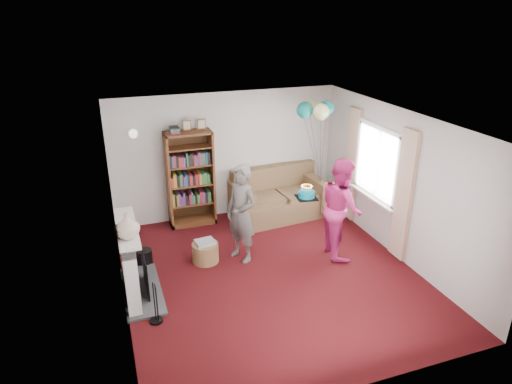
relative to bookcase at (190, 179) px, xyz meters
name	(u,v)px	position (x,y,z in m)	size (l,w,h in m)	color
ground	(271,274)	(0.79, -2.30, -0.91)	(5.00, 5.00, 0.00)	black
wall_back	(226,155)	(0.79, 0.21, 0.34)	(4.50, 0.02, 2.50)	silver
wall_left	(116,226)	(-1.47, -2.30, 0.34)	(0.02, 5.00, 2.50)	silver
wall_right	(399,185)	(3.05, -2.30, 0.34)	(0.02, 5.00, 2.50)	silver
ceiling	(273,121)	(0.79, -2.30, 1.59)	(4.50, 5.00, 0.01)	white
fireplace	(133,264)	(-1.30, -2.11, -0.40)	(0.55, 1.80, 1.12)	#3F3F42
window_bay	(376,176)	(2.99, -1.70, 0.29)	(0.14, 2.02, 2.20)	white
wall_sconce	(133,134)	(-0.96, 0.06, 0.97)	(0.16, 0.23, 0.16)	gold
bookcase	(190,179)	(0.00, 0.00, 0.00)	(0.88, 0.42, 2.06)	#472B14
sofa	(278,198)	(1.74, -0.23, -0.55)	(1.83, 0.97, 0.97)	brown
wicker_basket	(205,252)	(-0.10, -1.55, -0.73)	(0.44, 0.44, 0.39)	#976C46
person_striped	(241,214)	(0.51, -1.65, -0.07)	(0.61, 0.40, 1.67)	black
person_magenta	(341,208)	(2.14, -2.03, -0.05)	(0.84, 0.65, 1.72)	#CC2878
birthday_cake	(306,194)	(1.60, -1.81, 0.18)	(0.33, 0.33, 0.22)	black
balloons	(316,109)	(2.29, -0.60, 1.31)	(0.74, 0.74, 1.69)	#3F3F3F
mantel_vase	(127,226)	(-1.33, -2.45, 0.39)	(0.33, 0.33, 0.35)	beige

